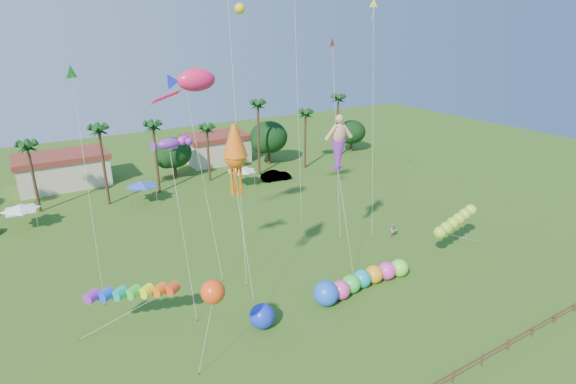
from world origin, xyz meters
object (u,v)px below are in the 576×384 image
car_b (276,176)px  blue_ball (262,316)px  spectator_b (394,231)px  caterpillar_inflatable (359,281)px

car_b → blue_ball: size_ratio=2.26×
spectator_b → caterpillar_inflatable: size_ratio=0.16×
spectator_b → blue_ball: bearing=-135.0°
spectator_b → caterpillar_inflatable: 11.83m
car_b → blue_ball: (-18.67, -30.17, 0.25)m
spectator_b → blue_ball: 20.89m
car_b → caterpillar_inflatable: size_ratio=0.43×
blue_ball → car_b: bearing=58.2°
spectator_b → car_b: bearing=120.7°
car_b → blue_ball: blue_ball is taller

